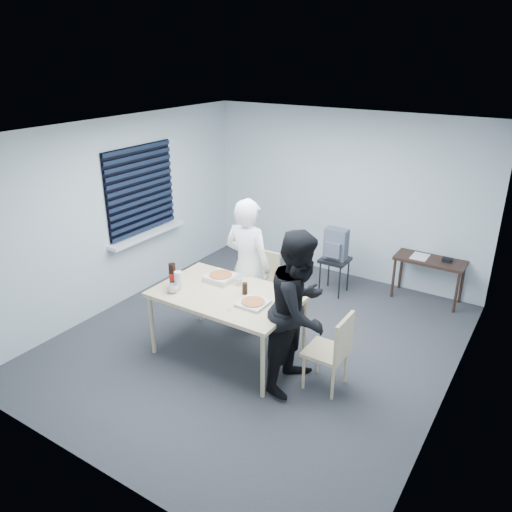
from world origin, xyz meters
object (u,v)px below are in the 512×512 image
Objects in this scene: dining_table at (227,298)px; side_table at (430,264)px; soda_bottle at (173,275)px; person_white at (248,266)px; person_black at (300,311)px; chair_far at (262,279)px; mug_a at (173,289)px; backpack at (336,245)px; chair_right at (334,347)px; stool at (335,265)px; mug_b at (239,281)px.

side_table is (1.62, 2.69, -0.19)m from dining_table.
side_table is 3.69m from soda_bottle.
person_white and person_black have the same top height.
chair_far is 0.50× the size of person_black.
backpack is at bearing 69.65° from mug_a.
chair_far is 1.00× the size of chair_right.
dining_table is at bearing -121.08° from side_table.
dining_table reaches higher than stool.
chair_far is 1.62× the size of stool.
chair_far is at bearing 102.37° from mug_b.
backpack is (0.38, 2.17, 0.02)m from dining_table.
backpack is at bearing 79.96° from dining_table.
mug_b reaches higher than dining_table.
chair_right is 3.16× the size of soda_bottle.
backpack is at bearing 61.91° from chair_far.
person_white is at bearing 56.80° from soda_bottle.
chair_far is at bearing 146.03° from chair_right.
person_black is at bearing 5.05° from soda_bottle.
side_table is at bearing 83.60° from chair_right.
stool is 5.50× the size of mug_b.
stool is at bearing -157.80° from side_table.
side_table is (1.75, 2.07, -0.32)m from person_white.
chair_far is at bearing -81.03° from person_white.
side_table is 2.09× the size of backpack.
chair_far is at bearing 45.87° from person_black.
mug_a reaches higher than mug_b.
mug_b reaches higher than side_table.
backpack reaches higher than chair_far.
person_black is at bearing -75.53° from stool.
person_white reaches higher than side_table.
backpack is (-0.94, 2.12, 0.26)m from chair_right.
chair_far is 0.50× the size of person_white.
dining_table is 0.64m from mug_a.
mug_b is (-0.40, -1.91, 0.08)m from backpack.
backpack reaches higher than dining_table.
person_black is 17.70× the size of mug_b.
backpack is 2.66m from mug_a.
soda_bottle is at bearing 130.07° from mug_a.
mug_b is at bearing -85.61° from backpack.
soda_bottle is (-0.46, -1.26, 0.43)m from chair_far.
mug_a is 0.44× the size of soda_bottle.
backpack is 1.96m from mug_b.
chair_right is at bearing -8.64° from mug_b.
mug_a reaches higher than chair_right.
chair_right is at bearing 11.32° from mug_a.
chair_far is 7.24× the size of mug_a.
chair_right is at bearing -66.17° from stool.
chair_far is at bearing -101.83° from backpack.
dining_table is 0.71m from soda_bottle.
dining_table is 5.92× the size of soda_bottle.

